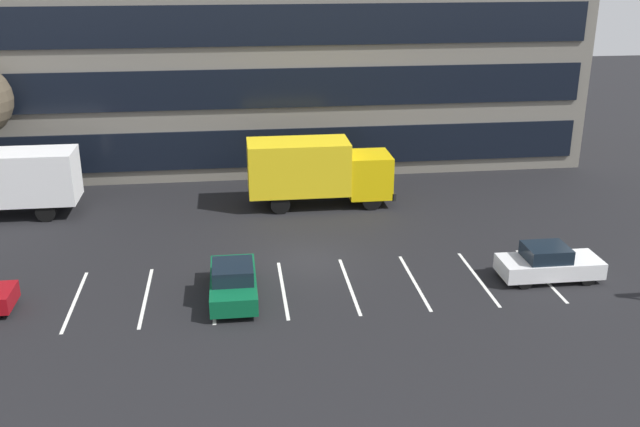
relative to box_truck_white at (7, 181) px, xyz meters
name	(u,v)px	position (x,y,z in m)	size (l,w,h in m)	color
ground_plane	(309,260)	(14.95, -7.63, -1.97)	(120.00, 120.00, 0.00)	black
lot_markings	(316,287)	(14.95, -10.47, -1.96)	(19.74, 5.40, 0.01)	silver
box_truck_white	(7,181)	(0.00, 0.00, 0.00)	(7.54, 2.50, 3.49)	white
box_truck_yellow_all	(317,169)	(16.20, -0.30, 0.09)	(7.88, 2.61, 3.65)	yellow
sedan_forest	(233,282)	(11.51, -11.04, -1.22)	(1.84, 4.39, 1.57)	#0C5933
sedan_white	(549,263)	(24.87, -10.88, -1.24)	(4.29, 1.80, 1.54)	white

